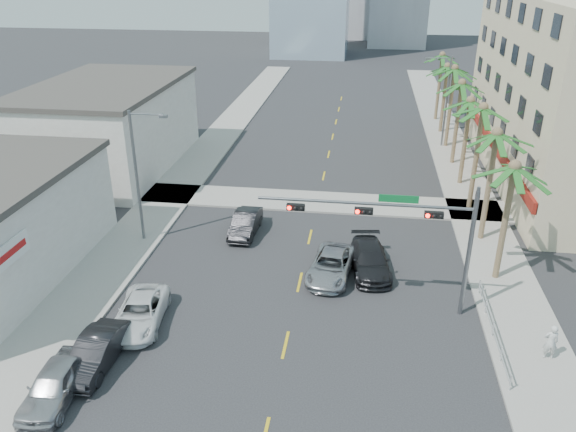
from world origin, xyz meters
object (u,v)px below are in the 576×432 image
object	(u,v)px
car_parked_near	(55,384)
pedestrian	(551,342)
car_parked_mid	(95,352)
car_lane_center	(331,265)
traffic_signal_mast	(408,227)
car_lane_left	(245,223)
car_lane_right	(370,260)
car_parked_far	(140,312)

from	to	relation	value
car_parked_near	pedestrian	xyz separation A→B (m)	(22.00, 5.63, 0.30)
car_parked_mid	car_lane_center	bearing A→B (deg)	44.09
car_lane_center	traffic_signal_mast	bearing A→B (deg)	-29.22
car_parked_near	car_lane_center	world-z (taller)	car_parked_near
car_lane_left	car_lane_right	bearing A→B (deg)	-23.85
car_parked_near	pedestrian	size ratio (longest dim) A/B	2.47
car_parked_far	pedestrian	size ratio (longest dim) A/B	2.72
traffic_signal_mast	pedestrian	size ratio (longest dim) A/B	5.98
car_lane_left	car_lane_center	bearing A→B (deg)	-37.12
car_parked_far	car_lane_center	xyz separation A→B (m)	(9.59, 6.24, 0.03)
car_parked_far	car_lane_right	distance (m)	13.91
car_parked_far	pedestrian	xyz separation A→B (m)	(20.40, -0.15, 0.38)
car_parked_far	pedestrian	world-z (taller)	pedestrian
traffic_signal_mast	car_lane_right	xyz separation A→B (m)	(-1.69, 3.97, -4.29)
traffic_signal_mast	car_lane_right	bearing A→B (deg)	112.98
pedestrian	car_parked_mid	bearing A→B (deg)	8.91
car_parked_mid	car_lane_right	xyz separation A→B (m)	(12.72, 10.68, 0.01)
car_lane_left	pedestrian	bearing A→B (deg)	-32.41
pedestrian	car_parked_near	bearing A→B (deg)	14.36
car_lane_left	car_lane_center	world-z (taller)	car_lane_left
traffic_signal_mast	car_lane_center	bearing A→B (deg)	142.95
car_lane_center	car_lane_right	distance (m)	2.50
car_parked_mid	car_lane_left	xyz separation A→B (m)	(4.09, 14.72, -0.00)
car_lane_right	pedestrian	xyz separation A→B (m)	(8.50, -7.36, 0.30)
traffic_signal_mast	car_parked_near	world-z (taller)	traffic_signal_mast
car_parked_near	pedestrian	world-z (taller)	pedestrian
car_lane_left	car_lane_right	distance (m)	9.52
pedestrian	car_lane_center	bearing A→B (deg)	-30.61
car_parked_near	car_lane_right	world-z (taller)	car_parked_near
car_lane_right	car_parked_far	bearing A→B (deg)	-156.61
traffic_signal_mast	car_parked_near	xyz separation A→B (m)	(-15.18, -9.01, -4.28)
car_parked_far	car_lane_center	size ratio (longest dim) A/B	0.96
car_parked_far	car_lane_center	distance (m)	11.44
car_parked_near	car_lane_right	size ratio (longest dim) A/B	0.86
car_parked_near	car_lane_center	distance (m)	16.43
car_parked_far	pedestrian	bearing A→B (deg)	-7.26
car_lane_center	pedestrian	size ratio (longest dim) A/B	2.83
car_lane_left	pedestrian	world-z (taller)	pedestrian
car_parked_near	pedestrian	bearing A→B (deg)	11.26
car_lane_left	car_lane_right	world-z (taller)	car_lane_right
car_parked_mid	pedestrian	bearing A→B (deg)	9.94
car_lane_right	car_parked_mid	bearing A→B (deg)	-147.76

